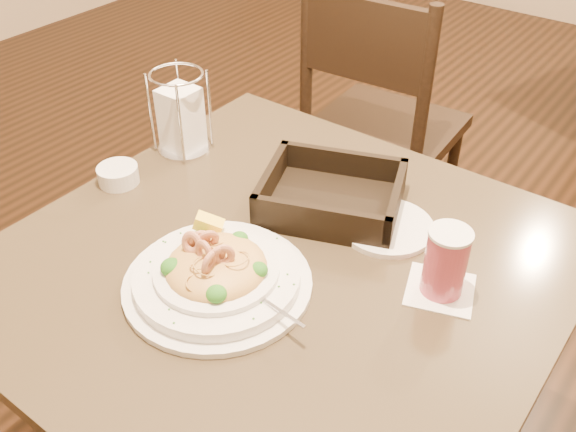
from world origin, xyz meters
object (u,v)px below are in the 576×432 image
Objects in this scene: bread_basket at (331,198)px; side_plate at (387,227)px; drink_glass at (445,263)px; pasta_bowl at (217,273)px; napkin_caddy at (181,117)px; main_table at (282,349)px; dining_chair_near at (378,123)px; butter_ramekin at (118,175)px.

side_plate is (0.12, 0.01, -0.02)m from bread_basket.
pasta_bowl is at bearing -144.76° from drink_glass.
side_plate is (0.49, 0.02, -0.07)m from napkin_caddy.
main_table is at bearing -22.78° from napkin_caddy.
pasta_bowl is (0.27, -1.00, 0.26)m from dining_chair_near.
dining_chair_near is at bearing 125.19° from drink_glass.
side_plate is at bearing 116.45° from dining_chair_near.
main_table is at bearing -159.77° from drink_glass.
bread_basket is (-0.27, 0.08, -0.04)m from drink_glass.
drink_glass is 0.79× the size of side_plate.
drink_glass is (0.29, 0.21, 0.03)m from pasta_bowl.
napkin_caddy reaches higher than butter_ramekin.
pasta_bowl reaches higher than main_table.
main_table is at bearing 69.94° from pasta_bowl.
drink_glass reaches higher than bread_basket.
butter_ramekin reaches higher than main_table.
main_table is 0.31m from side_plate.
drink_glass is at bearing -30.38° from side_plate.
pasta_bowl is 0.36m from drink_glass.
butter_ramekin is (-0.50, -0.19, 0.01)m from side_plate.
pasta_bowl is at bearing -38.81° from napkin_caddy.
dining_chair_near is 2.74× the size of pasta_bowl.
pasta_bowl reaches higher than bread_basket.
bread_basket is at bearing -176.55° from side_plate.
main_table is 11.16× the size of butter_ramekin.
drink_glass is (0.56, -0.79, 0.29)m from dining_chair_near.
dining_chair_near is 1.01m from drink_glass.
side_plate is at bearing 3.45° from bread_basket.
side_plate is at bearing 2.09° from napkin_caddy.
drink_glass reaches higher than butter_ramekin.
dining_chair_near is 5.22× the size of napkin_caddy.
dining_chair_near is (-0.31, 0.89, -0.00)m from main_table.
pasta_bowl is 0.37m from butter_ramekin.
dining_chair_near reaches higher than drink_glass.
pasta_bowl is 1.91× the size of napkin_caddy.
dining_chair_near is 11.53× the size of butter_ramekin.
bread_basket is at bearing 108.67° from dining_chair_near.
drink_glass is at bearing 35.24° from pasta_bowl.
dining_chair_near is 0.81m from bread_basket.
main_table is 0.39m from drink_glass.
main_table is 0.29m from pasta_bowl.
drink_glass is at bearing 20.23° from main_table.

